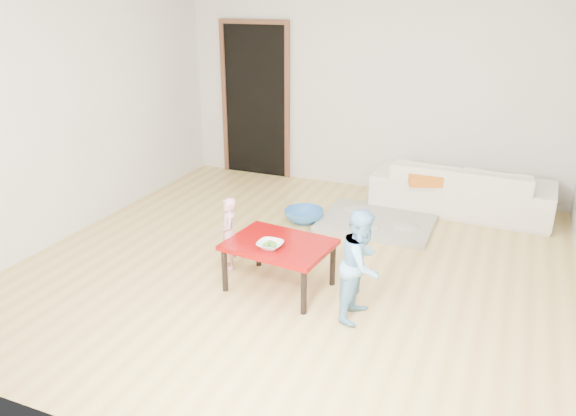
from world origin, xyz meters
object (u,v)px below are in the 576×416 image
Objects in this scene: bowl at (270,245)px; basin at (304,216)px; red_table at (279,265)px; child_pink at (229,234)px; child_blue at (362,265)px; sofa at (462,187)px.

bowl is 0.48× the size of basin.
bowl reaches higher than basin.
red_table reaches higher than basin.
child_pink is 1.56× the size of basin.
child_blue is at bearing -3.31° from bowl.
red_table is 0.63m from child_pink.
child_blue is 2.07m from basin.
sofa reaches higher than basin.
bowl is (-0.03, -0.13, 0.24)m from red_table.
child_blue reaches higher than bowl.
bowl is 0.65m from child_pink.
sofa is at bearing 32.55° from basin.
child_pink is (-1.84, -2.36, 0.05)m from sofa.
red_table is 0.95× the size of child_blue.
basin is at bearing 103.11° from red_table.
sofa is 2.82m from red_table.
child_pink is 1.38m from basin.
bowl is 0.23× the size of child_blue.
red_table is at bearing -76.89° from basin.
bowl is at bearing 66.74° from sofa.
sofa is at bearing 63.78° from red_table.
child_blue reaches higher than red_table.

